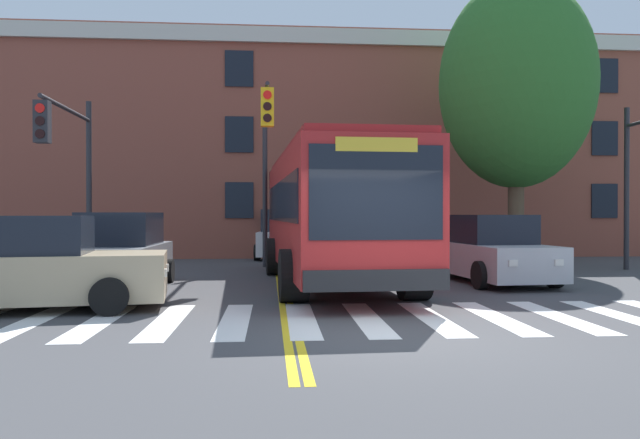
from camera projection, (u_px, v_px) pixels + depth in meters
name	position (u px, v px, depth m)	size (l,w,h in m)	color
ground_plane	(398.00, 335.00, 8.96)	(120.00, 120.00, 0.00)	#424244
crosswalk	(399.00, 318.00, 10.39)	(14.65, 3.59, 0.01)	white
lane_line_yellow_inner	(275.00, 259.00, 24.18)	(0.12, 36.00, 0.01)	gold
lane_line_yellow_outer	(279.00, 259.00, 24.20)	(0.12, 36.00, 0.01)	gold
city_bus	(331.00, 211.00, 15.62)	(3.32, 10.64, 3.28)	#B22323
car_grey_near_lane	(121.00, 254.00, 14.52)	(2.02, 4.05, 1.78)	slate
car_silver_far_lane	(492.00, 252.00, 15.87)	(2.32, 4.51, 1.72)	#B7BABF
car_white_behind_bus	(284.00, 236.00, 24.61)	(2.32, 4.24, 1.92)	white
car_tan_cross_street	(28.00, 267.00, 11.21)	(4.96, 2.53, 1.71)	tan
traffic_light_far_corner	(71.00, 153.00, 16.77)	(0.34, 4.03, 5.08)	#28282D
traffic_light_overhead	(266.00, 145.00, 18.68)	(0.35, 4.48, 5.65)	#28282D
street_tree_curbside_large	(516.00, 84.00, 20.29)	(6.91, 6.89, 9.43)	brown
building_facade	(243.00, 151.00, 27.71)	(37.06, 7.15, 9.13)	brown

